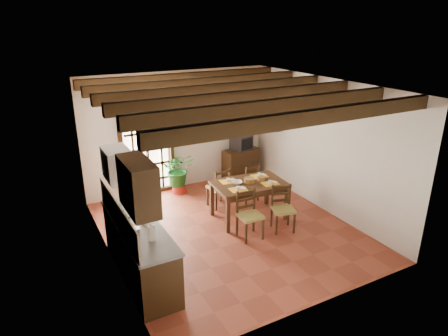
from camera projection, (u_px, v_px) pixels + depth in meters
ground_plane at (229, 230)px, 7.82m from camera, size 5.00×5.00×0.00m
room_shell at (230, 141)px, 7.18m from camera, size 4.52×5.02×2.81m
ceiling_beams at (230, 93)px, 6.87m from camera, size 4.50×4.34×0.20m
french_door at (147, 146)px, 9.07m from camera, size 1.26×0.11×2.32m
kitchen_counter at (139, 249)px, 6.29m from camera, size 0.64×2.25×1.38m
upper_cabinet at (138, 186)px, 5.18m from camera, size 0.35×0.80×0.70m
range_hood at (117, 165)px, 6.26m from camera, size 0.38×0.60×0.54m
counter_items at (135, 220)px, 6.20m from camera, size 0.50×1.43×0.25m
dining_table at (249, 187)px, 8.09m from camera, size 1.50×1.02×0.78m
chair_near_left at (250, 224)px, 7.47m from camera, size 0.43×0.41×0.92m
chair_near_right at (283, 217)px, 7.75m from camera, size 0.51×0.50×0.89m
chair_far_left at (219, 194)px, 8.73m from camera, size 0.46×0.44×0.90m
chair_far_right at (248, 189)px, 9.00m from camera, size 0.45×0.43×0.88m
table_setting at (249, 180)px, 8.04m from camera, size 1.04×0.70×0.10m
table_bowl at (237, 182)px, 8.00m from camera, size 0.27×0.27×0.05m
sideboard at (241, 164)px, 10.21m from camera, size 0.97×0.53×0.79m
crt_tv at (241, 142)px, 10.00m from camera, size 0.55×0.52×0.39m
fuse_box at (234, 110)px, 9.91m from camera, size 0.25×0.03×0.32m
plant_pot at (179, 188)px, 9.49m from camera, size 0.36×0.36×0.22m
potted_plant at (178, 170)px, 9.33m from camera, size 2.20×2.00×2.10m
wall_shelf at (275, 124)px, 9.55m from camera, size 0.20×0.42×0.20m
shelf_vase at (276, 119)px, 9.50m from camera, size 0.15×0.15×0.15m
shelf_flowers at (276, 110)px, 9.43m from camera, size 0.14×0.14×0.36m
framed_picture at (279, 102)px, 9.40m from camera, size 0.03×0.32×0.32m
pendant_lamp at (248, 119)px, 7.68m from camera, size 0.36×0.36×0.84m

